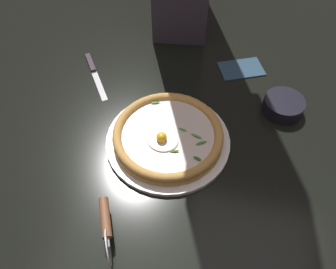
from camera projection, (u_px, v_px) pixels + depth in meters
ground_plane at (183, 156)px, 0.91m from camera, size 2.40×2.40×0.03m
pizza_plate at (168, 140)px, 0.91m from camera, size 0.34×0.34×0.01m
pizza at (168, 135)px, 0.90m from camera, size 0.30×0.30×0.05m
side_bowl at (283, 105)px, 0.97m from camera, size 0.12×0.12×0.04m
pizza_cutter at (106, 226)px, 0.73m from camera, size 0.08×0.14×0.08m
table_knife at (93, 69)px, 1.10m from camera, size 0.14×0.20×0.01m
folded_napkin at (241, 68)px, 1.10m from camera, size 0.16×0.14×0.01m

